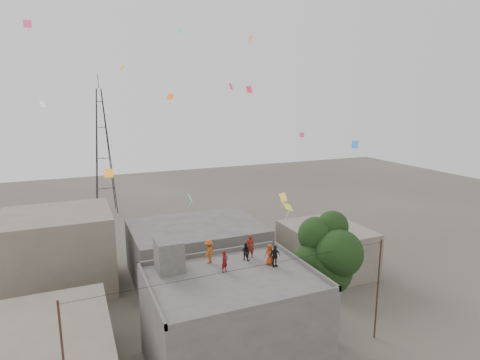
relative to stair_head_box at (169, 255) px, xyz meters
The scene contains 16 objects.
main_building 5.78m from the stair_head_box, 39.09° to the right, with size 10.00×8.00×6.10m.
parapet 4.21m from the stair_head_box, 39.09° to the right, with size 10.00×8.00×0.30m.
stair_head_box is the anchor object (origin of this frame).
neighbor_north 13.35m from the stair_head_box, 65.48° to the left, with size 12.00×9.00×5.00m, color #4D4A47.
neighbor_northwest 15.45m from the stair_head_box, 116.91° to the left, with size 9.00×8.00×7.00m, color #696153.
neighbor_east 19.35m from the stair_head_box, 23.28° to the left, with size 7.00×8.00×4.40m, color #696153.
tree 10.80m from the stair_head_box, 10.74° to the right, with size 4.90×4.60×9.10m.
utility_line 6.26m from the stair_head_box, 46.14° to the right, with size 20.12×0.62×7.40m.
transmission_tower 37.46m from the stair_head_box, 91.23° to the left, with size 2.97×2.97×20.01m.
person_red_adult 5.51m from the stair_head_box, ahead, with size 0.59×0.39×1.62m, color maroon.
person_orange_child 6.45m from the stair_head_box, 15.42° to the right, with size 0.68×0.44×1.40m, color #B23A14.
person_dark_child 5.10m from the stair_head_box, ahead, with size 0.57×0.45×1.18m, color black.
person_dark_adult 6.71m from the stair_head_box, 18.08° to the right, with size 0.82×0.34×1.41m, color black.
person_orange_adult 2.67m from the stair_head_box, ahead, with size 1.01×0.58×1.57m, color #AB4B13.
person_red_child 3.51m from the stair_head_box, 27.12° to the right, with size 0.51×0.33×1.40m, color maroon.
kites 9.65m from the stair_head_box, 32.77° to the left, with size 21.53×20.28×12.91m.
Camera 1 is at (-8.39, -20.84, 16.81)m, focal length 30.00 mm.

